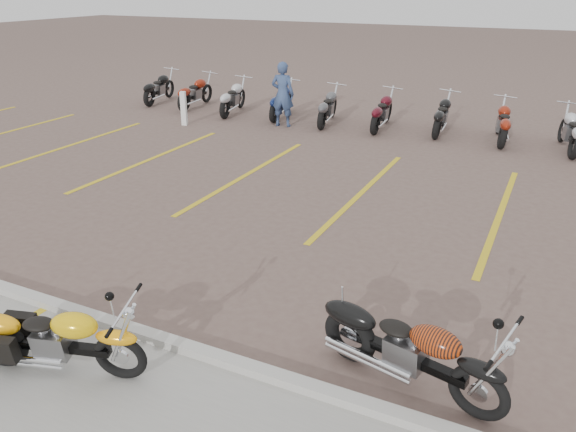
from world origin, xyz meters
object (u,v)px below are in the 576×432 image
at_px(bollard, 184,108).
at_px(flame_cruiser, 407,350).
at_px(person_a, 283,94).
at_px(yellow_cruiser, 56,340).

bearing_deg(bollard, flame_cruiser, -43.51).
relative_size(flame_cruiser, bollard, 2.11).
distance_m(flame_cruiser, person_a, 11.73).
distance_m(yellow_cruiser, flame_cruiser, 3.80).
bearing_deg(flame_cruiser, bollard, 149.86).
bearing_deg(flame_cruiser, yellow_cruiser, -143.86).
relative_size(yellow_cruiser, person_a, 1.05).
xyz_separation_m(person_a, bollard, (-2.70, -1.20, -0.44)).
height_order(yellow_cruiser, person_a, person_a).
relative_size(person_a, bollard, 1.88).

